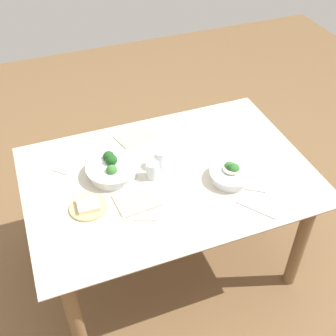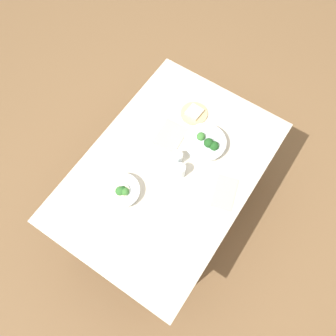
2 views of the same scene
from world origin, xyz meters
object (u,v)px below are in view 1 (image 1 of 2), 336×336
at_px(bread_side_plate, 88,206).
at_px(water_glass_side, 161,159).
at_px(broccoli_bowl_near, 112,169).
at_px(fork_by_near_bowl, 60,172).
at_px(napkin_folded_upper, 137,200).
at_px(broccoli_bowl_far, 231,174).
at_px(fork_by_far_bowl, 254,190).
at_px(water_glass_center, 153,170).
at_px(table_knife_right, 256,210).
at_px(napkin_folded_lower, 135,136).
at_px(table_knife_left, 132,219).

distance_m(bread_side_plate, water_glass_side, 0.45).
relative_size(broccoli_bowl_near, fork_by_near_bowl, 3.36).
distance_m(broccoli_bowl_near, napkin_folded_upper, 0.23).
bearing_deg(broccoli_bowl_far, water_glass_side, -36.11).
height_order(broccoli_bowl_far, fork_by_far_bowl, broccoli_bowl_far).
relative_size(bread_side_plate, water_glass_center, 1.97).
relative_size(table_knife_right, napkin_folded_lower, 0.96).
height_order(broccoli_bowl_near, napkin_folded_lower, broccoli_bowl_near).
height_order(bread_side_plate, water_glass_side, water_glass_side).
relative_size(broccoli_bowl_far, bread_side_plate, 1.23).
height_order(water_glass_center, water_glass_side, water_glass_side).
relative_size(water_glass_center, fork_by_near_bowl, 1.15).
bearing_deg(water_glass_center, fork_by_far_bowl, 148.07).
xyz_separation_m(broccoli_bowl_near, water_glass_side, (-0.25, 0.03, 0.01)).
bearing_deg(bread_side_plate, table_knife_left, 140.23).
relative_size(bread_side_plate, water_glass_side, 1.81).
bearing_deg(table_knife_left, bread_side_plate, -17.73).
relative_size(water_glass_side, fork_by_far_bowl, 1.14).
bearing_deg(water_glass_center, bread_side_plate, 15.16).
relative_size(broccoli_bowl_near, bread_side_plate, 1.48).
bearing_deg(broccoli_bowl_near, table_knife_left, 90.62).
bearing_deg(table_knife_left, broccoli_bowl_far, -149.11).
distance_m(broccoli_bowl_near, water_glass_side, 0.25).
xyz_separation_m(water_glass_center, fork_by_far_bowl, (-0.43, 0.27, -0.04)).
bearing_deg(bread_side_plate, broccoli_bowl_near, -132.10).
bearing_deg(table_knife_right, bread_side_plate, 31.56).
bearing_deg(bread_side_plate, broccoli_bowl_far, 175.41).
bearing_deg(broccoli_bowl_far, bread_side_plate, -4.59).
relative_size(broccoli_bowl_near, fork_by_far_bowl, 3.05).
distance_m(broccoli_bowl_near, table_knife_left, 0.33).
bearing_deg(table_knife_left, water_glass_center, -105.53).
distance_m(water_glass_side, napkin_folded_lower, 0.30).
relative_size(water_glass_side, table_knife_left, 0.45).
height_order(broccoli_bowl_far, napkin_folded_lower, broccoli_bowl_far).
relative_size(water_glass_center, table_knife_left, 0.41).
bearing_deg(table_knife_left, napkin_folded_upper, -95.97).
relative_size(bread_side_plate, fork_by_far_bowl, 2.06).
xyz_separation_m(water_glass_side, napkin_folded_lower, (0.05, -0.29, -0.05)).
bearing_deg(broccoli_bowl_near, napkin_folded_upper, 105.37).
distance_m(broccoli_bowl_near, napkin_folded_lower, 0.34).
height_order(bread_side_plate, table_knife_left, bread_side_plate).
height_order(water_glass_side, napkin_folded_lower, water_glass_side).
xyz_separation_m(broccoli_bowl_near, napkin_folded_upper, (-0.06, 0.22, -0.03)).
height_order(fork_by_far_bowl, fork_by_near_bowl, same).
distance_m(broccoli_bowl_far, water_glass_side, 0.37).
height_order(table_knife_left, napkin_folded_lower, napkin_folded_lower).
xyz_separation_m(broccoli_bowl_far, table_knife_right, (-0.01, 0.23, -0.03)).
bearing_deg(broccoli_bowl_near, table_knife_right, 139.57).
xyz_separation_m(broccoli_bowl_near, fork_by_near_bowl, (0.25, -0.11, -0.03)).
xyz_separation_m(bread_side_plate, napkin_folded_lower, (-0.37, -0.45, -0.01)).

